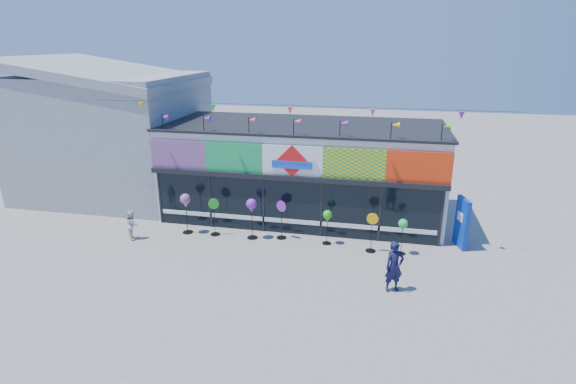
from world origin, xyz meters
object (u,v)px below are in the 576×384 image
(spinner_2, at_px, (252,207))
(child, at_px, (132,225))
(spinner_1, at_px, (214,216))
(spinner_6, at_px, (403,226))
(blue_sign, at_px, (462,223))
(adult_man, at_px, (394,267))
(spinner_0, at_px, (186,202))
(spinner_5, at_px, (372,231))
(spinner_4, at_px, (327,217))
(spinner_3, at_px, (281,219))

(spinner_2, bearing_deg, child, -167.80)
(child, bearing_deg, spinner_1, -109.03)
(spinner_6, bearing_deg, spinner_2, 177.73)
(blue_sign, xyz_separation_m, spinner_6, (-2.22, -1.15, 0.13))
(adult_man, relative_size, child, 1.44)
(spinner_2, distance_m, child, 4.85)
(spinner_0, relative_size, spinner_5, 1.10)
(spinner_6, bearing_deg, blue_sign, 27.29)
(spinner_4, relative_size, spinner_6, 1.00)
(spinner_3, relative_size, child, 1.36)
(blue_sign, height_order, spinner_5, blue_sign)
(blue_sign, height_order, spinner_2, blue_sign)
(spinner_3, relative_size, adult_man, 0.95)
(spinner_3, xyz_separation_m, spinner_6, (4.67, -0.47, 0.28))
(spinner_4, bearing_deg, blue_sign, 9.31)
(blue_sign, distance_m, spinner_6, 2.51)
(adult_man, bearing_deg, spinner_4, 103.68)
(spinner_1, relative_size, spinner_4, 1.12)
(blue_sign, height_order, spinner_3, blue_sign)
(spinner_2, relative_size, spinner_3, 1.05)
(spinner_0, height_order, spinner_4, spinner_0)
(blue_sign, distance_m, adult_man, 4.63)
(spinner_2, relative_size, spinner_4, 1.20)
(spinner_2, relative_size, spinner_5, 1.09)
(spinner_0, relative_size, spinner_4, 1.22)
(spinner_2, bearing_deg, spinner_0, -179.26)
(spinner_4, height_order, adult_man, adult_man)
(child, bearing_deg, blue_sign, -118.49)
(blue_sign, relative_size, spinner_0, 1.15)
(adult_man, bearing_deg, spinner_3, 118.08)
(spinner_5, relative_size, child, 1.31)
(spinner_2, bearing_deg, spinner_6, -2.27)
(spinner_0, relative_size, spinner_2, 1.01)
(blue_sign, bearing_deg, spinner_5, -175.58)
(spinner_2, bearing_deg, blue_sign, 6.50)
(spinner_1, bearing_deg, spinner_4, 1.14)
(blue_sign, relative_size, spinner_3, 1.23)
(blue_sign, relative_size, adult_man, 1.16)
(spinner_4, bearing_deg, spinner_3, 175.49)
(spinner_5, bearing_deg, spinner_2, 177.11)
(spinner_0, bearing_deg, spinner_1, 1.67)
(spinner_4, distance_m, spinner_5, 1.77)
(blue_sign, relative_size, spinner_2, 1.17)
(spinner_5, bearing_deg, spinner_1, 177.84)
(spinner_1, relative_size, spinner_2, 0.93)
(spinner_5, bearing_deg, spinner_6, 0.39)
(adult_man, bearing_deg, spinner_6, 57.46)
(blue_sign, distance_m, spinner_0, 10.87)
(spinner_3, bearing_deg, adult_man, -36.23)
(blue_sign, bearing_deg, spinner_3, 170.94)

